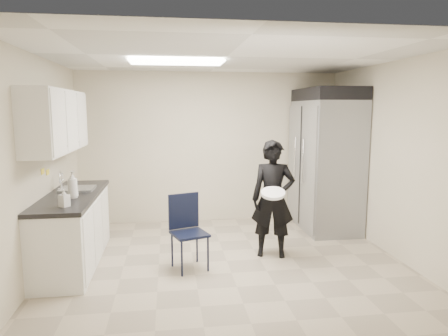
{
  "coord_description": "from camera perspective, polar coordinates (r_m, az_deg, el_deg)",
  "views": [
    {
      "loc": [
        -0.72,
        -4.93,
        1.97
      ],
      "look_at": [
        -0.01,
        0.2,
        1.2
      ],
      "focal_mm": 32.0,
      "sensor_mm": 36.0,
      "label": 1
    }
  ],
  "objects": [
    {
      "name": "floor",
      "position": [
        5.36,
        0.4,
        -13.13
      ],
      "size": [
        4.5,
        4.5,
        0.0
      ],
      "primitive_type": "plane",
      "color": "tan",
      "rests_on": "ground"
    },
    {
      "name": "ceiling",
      "position": [
        5.03,
        0.43,
        15.64
      ],
      "size": [
        4.5,
        4.5,
        0.0
      ],
      "primitive_type": "plane",
      "rotation": [
        3.14,
        0.0,
        0.0
      ],
      "color": "silver",
      "rests_on": "back_wall"
    },
    {
      "name": "back_wall",
      "position": [
        7.0,
        -1.96,
        2.93
      ],
      "size": [
        4.5,
        0.0,
        4.5
      ],
      "primitive_type": "plane",
      "rotation": [
        1.57,
        0.0,
        0.0
      ],
      "color": "beige",
      "rests_on": "floor"
    },
    {
      "name": "left_wall",
      "position": [
        5.21,
        -24.9,
        0.26
      ],
      "size": [
        0.0,
        4.0,
        4.0
      ],
      "primitive_type": "plane",
      "rotation": [
        1.57,
        0.0,
        1.57
      ],
      "color": "beige",
      "rests_on": "floor"
    },
    {
      "name": "right_wall",
      "position": [
        5.8,
        23.0,
        1.13
      ],
      "size": [
        0.0,
        4.0,
        4.0
      ],
      "primitive_type": "plane",
      "rotation": [
        1.57,
        0.0,
        -1.57
      ],
      "color": "beige",
      "rests_on": "floor"
    },
    {
      "name": "ceiling_panel",
      "position": [
        5.37,
        -6.78,
        14.8
      ],
      "size": [
        1.2,
        0.6,
        0.02
      ],
      "primitive_type": "cube",
      "color": "white",
      "rests_on": "ceiling"
    },
    {
      "name": "lower_counter",
      "position": [
        5.5,
        -20.71,
        -8.39
      ],
      "size": [
        0.6,
        1.9,
        0.86
      ],
      "primitive_type": "cube",
      "color": "silver",
      "rests_on": "floor"
    },
    {
      "name": "countertop",
      "position": [
        5.39,
        -20.96,
        -3.75
      ],
      "size": [
        0.64,
        1.95,
        0.05
      ],
      "primitive_type": "cube",
      "color": "black",
      "rests_on": "lower_counter"
    },
    {
      "name": "sink",
      "position": [
        5.62,
        -20.18,
        -3.37
      ],
      "size": [
        0.42,
        0.4,
        0.14
      ],
      "primitive_type": "cube",
      "color": "gray",
      "rests_on": "countertop"
    },
    {
      "name": "faucet",
      "position": [
        5.64,
        -22.25,
        -1.89
      ],
      "size": [
        0.02,
        0.02,
        0.24
      ],
      "primitive_type": "cylinder",
      "color": "silver",
      "rests_on": "countertop"
    },
    {
      "name": "upper_cabinets",
      "position": [
        5.31,
        -22.81,
        6.22
      ],
      "size": [
        0.35,
        1.8,
        0.75
      ],
      "primitive_type": "cube",
      "color": "silver",
      "rests_on": "left_wall"
    },
    {
      "name": "towel_dispenser",
      "position": [
        6.45,
        -20.68,
        4.78
      ],
      "size": [
        0.22,
        0.3,
        0.35
      ],
      "primitive_type": "cube",
      "color": "black",
      "rests_on": "left_wall"
    },
    {
      "name": "notice_sticker_left",
      "position": [
        5.31,
        -24.48,
        -0.44
      ],
      "size": [
        0.0,
        0.12,
        0.07
      ],
      "primitive_type": "cube",
      "color": "yellow",
      "rests_on": "left_wall"
    },
    {
      "name": "notice_sticker_right",
      "position": [
        5.51,
        -23.87,
        -0.54
      ],
      "size": [
        0.0,
        0.12,
        0.07
      ],
      "primitive_type": "cube",
      "color": "yellow",
      "rests_on": "left_wall"
    },
    {
      "name": "commercial_fridge",
      "position": [
        6.77,
        14.3,
        0.36
      ],
      "size": [
        0.8,
        1.35,
        2.1
      ],
      "primitive_type": "cube",
      "color": "gray",
      "rests_on": "floor"
    },
    {
      "name": "fridge_compressor",
      "position": [
        6.72,
        14.66,
        10.12
      ],
      "size": [
        0.8,
        1.35,
        0.2
      ],
      "primitive_type": "cube",
      "color": "black",
      "rests_on": "commercial_fridge"
    },
    {
      "name": "folding_chair",
      "position": [
        4.98,
        -4.94,
        -9.36
      ],
      "size": [
        0.51,
        0.51,
        0.9
      ],
      "primitive_type": "cube",
      "rotation": [
        0.0,
        0.0,
        0.33
      ],
      "color": "black",
      "rests_on": "floor"
    },
    {
      "name": "man_tuxedo",
      "position": [
        5.37,
        7.01,
        -4.4
      ],
      "size": [
        0.65,
        0.52,
        1.57
      ],
      "primitive_type": "imported",
      "rotation": [
        0.0,
        0.0,
        -0.26
      ],
      "color": "black",
      "rests_on": "floor"
    },
    {
      "name": "bucket_lid",
      "position": [
        5.1,
        7.03,
        -3.59
      ],
      "size": [
        0.38,
        0.38,
        0.04
      ],
      "primitive_type": "cylinder",
      "rotation": [
        0.0,
        0.0,
        -0.26
      ],
      "color": "silver",
      "rests_on": "man_tuxedo"
    },
    {
      "name": "soap_bottle_a",
      "position": [
        5.11,
        -20.83,
        -2.23
      ],
      "size": [
        0.18,
        0.18,
        0.33
      ],
      "primitive_type": "imported",
      "rotation": [
        0.0,
        0.0,
        0.69
      ],
      "color": "silver",
      "rests_on": "countertop"
    },
    {
      "name": "soap_bottle_b",
      "position": [
        4.7,
        -21.88,
        -3.96
      ],
      "size": [
        0.13,
        0.13,
        0.2
      ],
      "primitive_type": "imported",
      "rotation": [
        0.0,
        0.0,
        -0.61
      ],
      "color": "#9F9DA8",
      "rests_on": "countertop"
    }
  ]
}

